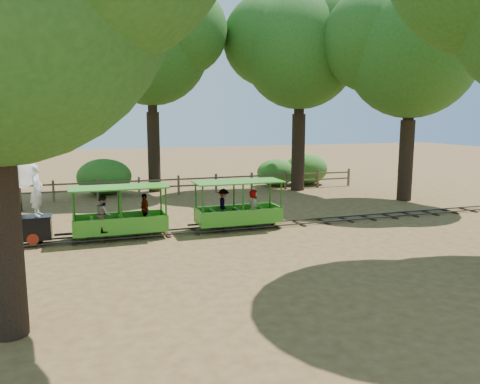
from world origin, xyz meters
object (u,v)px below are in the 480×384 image
object	(u,v)px
locomotive	(7,196)
fence	(198,183)
carriage_front	(120,217)
carriage_rear	(237,209)

from	to	relation	value
locomotive	fence	distance (m)	11.21
carriage_front	carriage_rear	world-z (taller)	same
fence	carriage_front	bearing A→B (deg)	-119.35
locomotive	carriage_front	xyz separation A→B (m)	(3.32, -0.12, -0.87)
locomotive	carriage_rear	bearing A→B (deg)	-0.17
carriage_rear	fence	xyz separation A→B (m)	(0.45, 7.95, -0.14)
locomotive	fence	xyz separation A→B (m)	(7.85, 7.93, -1.02)
carriage_front	locomotive	bearing A→B (deg)	177.98
carriage_front	carriage_rear	size ratio (longest dim) A/B	1.00
carriage_front	fence	world-z (taller)	carriage_front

